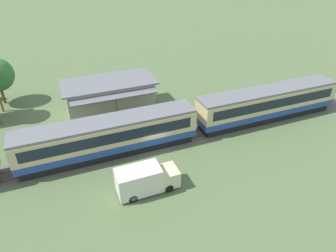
% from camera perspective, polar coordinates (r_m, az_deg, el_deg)
% --- Properties ---
extents(ground_plane, '(600.00, 600.00, 0.00)m').
position_cam_1_polar(ground_plane, '(33.07, -2.36, -4.89)').
color(ground_plane, '#566B42').
extents(passenger_train, '(59.84, 3.22, 4.16)m').
position_cam_1_polar(passenger_train, '(32.14, -10.78, -1.69)').
color(passenger_train, '#234293').
rests_on(passenger_train, ground_plane).
extents(railway_track, '(114.73, 3.60, 0.04)m').
position_cam_1_polar(railway_track, '(33.20, -17.42, -6.42)').
color(railway_track, '#665B51').
rests_on(railway_track, ground_plane).
extents(station_building, '(12.00, 7.28, 4.22)m').
position_cam_1_polar(station_building, '(40.77, -11.04, 5.68)').
color(station_building, '#BCB293').
rests_on(station_building, ground_plane).
extents(delivery_truck_cream, '(5.75, 2.17, 2.64)m').
position_cam_1_polar(delivery_truck_cream, '(27.68, -4.33, -10.13)').
color(delivery_truck_cream, beige).
rests_on(delivery_truck_cream, ground_plane).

